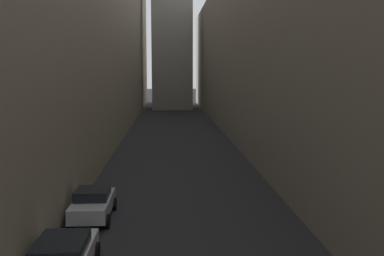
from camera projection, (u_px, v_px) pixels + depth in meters
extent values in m
plane|color=#232326|center=(176.00, 140.00, 45.55)|extent=(264.00, 264.00, 0.00)
cube|color=gray|center=(52.00, 21.00, 45.33)|extent=(14.10, 108.00, 24.17)
cube|color=gray|center=(295.00, 50.00, 47.02)|extent=(14.30, 108.00, 18.41)
cube|color=black|center=(61.00, 246.00, 15.04)|extent=(1.63, 2.27, 0.47)
cylinder|color=black|center=(49.00, 252.00, 16.74)|extent=(0.22, 0.63, 0.63)
cylinder|color=black|center=(96.00, 251.00, 16.83)|extent=(0.22, 0.63, 0.63)
cube|color=#B7B7BC|center=(93.00, 205.00, 21.35)|extent=(1.69, 3.93, 0.68)
cube|color=black|center=(93.00, 194.00, 21.29)|extent=(1.56, 1.71, 0.45)
cylinder|color=black|center=(81.00, 204.00, 22.67)|extent=(0.22, 0.63, 0.63)
cylinder|color=black|center=(114.00, 204.00, 22.76)|extent=(0.22, 0.63, 0.63)
cylinder|color=black|center=(69.00, 222.00, 20.03)|extent=(0.22, 0.63, 0.63)
cylinder|color=black|center=(107.00, 221.00, 20.11)|extent=(0.22, 0.63, 0.63)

